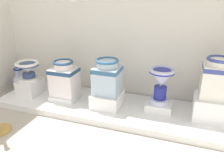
# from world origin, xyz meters

# --- Properties ---
(display_platform) EXTENTS (3.17, 0.88, 0.09)m
(display_platform) POSITION_xyz_m (1.86, 2.10, 0.04)
(display_platform) COLOR white
(display_platform) RESTS_ON ground_plane
(plinth_block_slender_white) EXTENTS (0.29, 0.35, 0.21)m
(plinth_block_slender_white) POSITION_xyz_m (0.62, 2.05, 0.19)
(plinth_block_slender_white) COLOR white
(plinth_block_slender_white) RESTS_ON display_platform
(antique_toilet_slender_white) EXTENTS (0.34, 0.34, 0.28)m
(antique_toilet_slender_white) POSITION_xyz_m (0.62, 2.05, 0.48)
(antique_toilet_slender_white) COLOR white
(antique_toilet_slender_white) RESTS_ON plinth_block_slender_white
(plinth_block_tall_cobalt) EXTENTS (0.36, 0.34, 0.07)m
(plinth_block_tall_cobalt) POSITION_xyz_m (1.20, 2.07, 0.12)
(plinth_block_tall_cobalt) COLOR white
(plinth_block_tall_cobalt) RESTS_ON display_platform
(antique_toilet_tall_cobalt) EXTENTS (0.36, 0.31, 0.49)m
(antique_toilet_tall_cobalt) POSITION_xyz_m (1.20, 2.07, 0.40)
(antique_toilet_tall_cobalt) COLOR white
(antique_toilet_tall_cobalt) RESTS_ON plinth_block_tall_cobalt
(plinth_block_pale_glazed) EXTENTS (0.37, 0.39, 0.19)m
(plinth_block_pale_glazed) POSITION_xyz_m (1.84, 2.06, 0.18)
(plinth_block_pale_glazed) COLOR white
(plinth_block_pale_glazed) RESTS_ON display_platform
(antique_toilet_pale_glazed) EXTENTS (0.33, 0.33, 0.46)m
(antique_toilet_pale_glazed) POSITION_xyz_m (1.84, 2.06, 0.51)
(antique_toilet_pale_glazed) COLOR #ADC3D8
(antique_toilet_pale_glazed) RESTS_ON plinth_block_pale_glazed
(plinth_block_central_ornate) EXTENTS (0.33, 0.29, 0.10)m
(plinth_block_central_ornate) POSITION_xyz_m (2.51, 2.17, 0.14)
(plinth_block_central_ornate) COLOR white
(plinth_block_central_ornate) RESTS_ON display_platform
(antique_toilet_central_ornate) EXTENTS (0.33, 0.33, 0.47)m
(antique_toilet_central_ornate) POSITION_xyz_m (2.51, 2.17, 0.49)
(antique_toilet_central_ornate) COLOR silver
(antique_toilet_central_ornate) RESTS_ON plinth_block_central_ornate
(plinth_block_rightmost) EXTENTS (0.40, 0.37, 0.28)m
(plinth_block_rightmost) POSITION_xyz_m (3.11, 2.16, 0.22)
(plinth_block_rightmost) COLOR white
(plinth_block_rightmost) RESTS_ON display_platform
(antique_toilet_rightmost) EXTENTS (0.32, 0.31, 0.48)m
(antique_toilet_rightmost) POSITION_xyz_m (3.11, 2.16, 0.61)
(antique_toilet_rightmost) COLOR white
(antique_toilet_rightmost) RESTS_ON plinth_block_rightmost
(decorative_vase_corner) EXTENTS (0.22, 0.22, 0.36)m
(decorative_vase_corner) POSITION_xyz_m (0.20, 2.31, 0.15)
(decorative_vase_corner) COLOR navy
(decorative_vase_corner) RESTS_ON ground_plane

